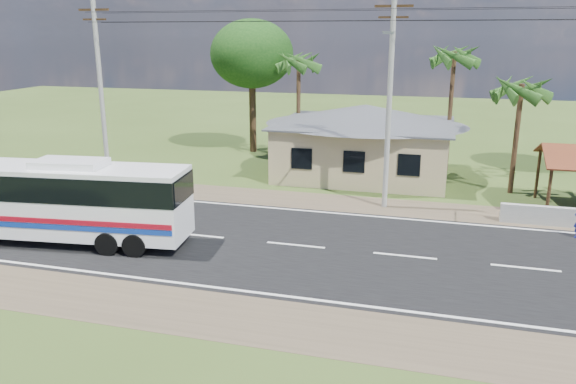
# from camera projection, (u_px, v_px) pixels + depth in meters

# --- Properties ---
(ground) EXTENTS (120.00, 120.00, 0.00)m
(ground) POSITION_uv_depth(u_px,v_px,m) (296.00, 245.00, 23.53)
(ground) COLOR #314619
(ground) RESTS_ON ground
(road) EXTENTS (120.00, 16.00, 0.03)m
(road) POSITION_uv_depth(u_px,v_px,m) (296.00, 245.00, 23.53)
(road) COLOR black
(road) RESTS_ON ground
(house) EXTENTS (12.40, 10.00, 5.00)m
(house) POSITION_uv_depth(u_px,v_px,m) (365.00, 133.00, 34.61)
(house) COLOR tan
(house) RESTS_ON ground
(utility_poles) EXTENTS (32.80, 2.22, 11.00)m
(utility_poles) POSITION_uv_depth(u_px,v_px,m) (383.00, 93.00, 27.29)
(utility_poles) COLOR #9E9E99
(utility_poles) RESTS_ON ground
(palm_near) EXTENTS (2.80, 2.80, 6.70)m
(palm_near) POSITION_uv_depth(u_px,v_px,m) (522.00, 89.00, 29.75)
(palm_near) COLOR #47301E
(palm_near) RESTS_ON ground
(palm_mid) EXTENTS (2.80, 2.80, 8.20)m
(palm_mid) POSITION_uv_depth(u_px,v_px,m) (454.00, 57.00, 34.42)
(palm_mid) COLOR #47301E
(palm_mid) RESTS_ON ground
(palm_far) EXTENTS (2.80, 2.80, 7.70)m
(palm_far) POSITION_uv_depth(u_px,v_px,m) (299.00, 63.00, 37.57)
(palm_far) COLOR #47301E
(palm_far) RESTS_ON ground
(tree_behind_house) EXTENTS (6.00, 6.00, 9.61)m
(tree_behind_house) POSITION_uv_depth(u_px,v_px,m) (252.00, 54.00, 40.32)
(tree_behind_house) COLOR #47301E
(tree_behind_house) RESTS_ON ground
(coach_bus) EXTENTS (11.79, 3.72, 3.60)m
(coach_bus) POSITION_uv_depth(u_px,v_px,m) (52.00, 195.00, 23.45)
(coach_bus) COLOR white
(coach_bus) RESTS_ON ground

